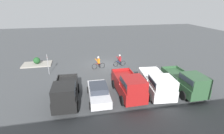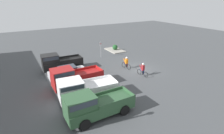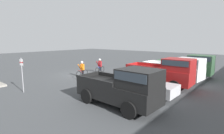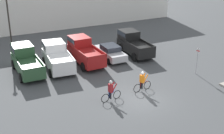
# 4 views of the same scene
# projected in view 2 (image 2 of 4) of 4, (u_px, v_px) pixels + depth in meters

# --- Properties ---
(ground_plane) EXTENTS (80.00, 80.00, 0.00)m
(ground_plane) POSITION_uv_depth(u_px,v_px,m) (138.00, 69.00, 23.59)
(ground_plane) COLOR #424447
(pickup_truck_0) EXTENTS (2.15, 5.55, 2.28)m
(pickup_truck_0) POSITION_uv_depth(u_px,v_px,m) (94.00, 105.00, 13.60)
(pickup_truck_0) COLOR #2D5133
(pickup_truck_0) RESTS_ON ground_plane
(pickup_truck_1) EXTENTS (2.69, 5.54, 2.20)m
(pickup_truck_1) POSITION_uv_depth(u_px,v_px,m) (84.00, 89.00, 16.03)
(pickup_truck_1) COLOR white
(pickup_truck_1) RESTS_ON ground_plane
(pickup_truck_2) EXTENTS (2.23, 5.27, 2.37)m
(pickup_truck_2) POSITION_uv_depth(u_px,v_px,m) (74.00, 77.00, 18.21)
(pickup_truck_2) COLOR maroon
(pickup_truck_2) RESTS_ON ground_plane
(sedan_0) EXTENTS (1.95, 4.40, 1.43)m
(sedan_0) POSITION_uv_depth(u_px,v_px,m) (68.00, 72.00, 20.73)
(sedan_0) COLOR silver
(sedan_0) RESTS_ON ground_plane
(pickup_truck_3) EXTENTS (2.28, 5.13, 2.31)m
(pickup_truck_3) POSITION_uv_depth(u_px,v_px,m) (59.00, 62.00, 22.69)
(pickup_truck_3) COLOR black
(pickup_truck_3) RESTS_ON ground_plane
(cyclist_0) EXTENTS (1.76, 0.51, 1.69)m
(cyclist_0) POSITION_uv_depth(u_px,v_px,m) (126.00, 63.00, 23.49)
(cyclist_0) COLOR black
(cyclist_0) RESTS_ON ground_plane
(cyclist_1) EXTENTS (1.77, 0.51, 1.66)m
(cyclist_1) POSITION_uv_depth(u_px,v_px,m) (143.00, 69.00, 21.28)
(cyclist_1) COLOR black
(cyclist_1) RESTS_ON ground_plane
(fire_lane_sign) EXTENTS (0.11, 0.29, 2.52)m
(fire_lane_sign) POSITION_uv_depth(u_px,v_px,m) (101.00, 48.00, 27.86)
(fire_lane_sign) COLOR #9E9EA3
(fire_lane_sign) RESTS_ON ground_plane
(curb_island) EXTENTS (3.88, 2.39, 0.15)m
(curb_island) POSITION_uv_depth(u_px,v_px,m) (115.00, 50.00, 31.90)
(curb_island) COLOR gray
(curb_island) RESTS_ON ground_plane
(shrub) EXTENTS (0.93, 0.93, 0.93)m
(shrub) POSITION_uv_depth(u_px,v_px,m) (115.00, 47.00, 31.70)
(shrub) COLOR #1E4C23
(shrub) RESTS_ON curb_island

